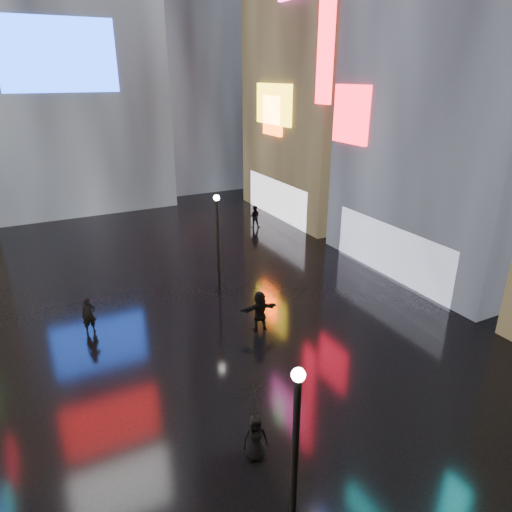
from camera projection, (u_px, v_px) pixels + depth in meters
ground at (187, 294)px, 24.00m from camera, size 140.00×140.00×0.00m
building_right_far at (337, 27)px, 33.82m from camera, size 10.28×12.00×28.00m
tower_flank_right at (177, 3)px, 42.96m from camera, size 12.00×12.00×34.00m
lamp_near at (295, 454)px, 10.10m from camera, size 0.30×0.30×5.20m
lamp_far at (218, 238)px, 23.39m from camera, size 0.30×0.30×5.20m
pedestrian_4 at (255, 438)px, 13.48m from camera, size 0.86×0.69×1.53m
pedestrian_5 at (260, 311)px, 20.35m from camera, size 1.78×0.77×1.86m
pedestrian_6 at (89, 315)px, 20.16m from camera, size 0.65×0.47×1.67m
pedestrian_7 at (255, 216)px, 34.13m from camera, size 1.02×0.95×1.67m
umbrella_2 at (255, 404)px, 13.02m from camera, size 1.26×1.28×0.97m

